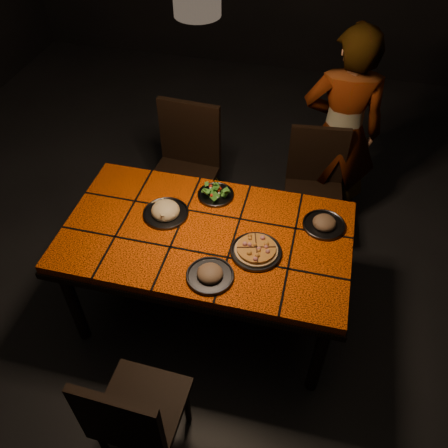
% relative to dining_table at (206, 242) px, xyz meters
% --- Properties ---
extents(room_shell, '(6.04, 7.04, 3.08)m').
position_rel_dining_table_xyz_m(room_shell, '(0.00, 0.00, 0.83)').
color(room_shell, black).
rests_on(room_shell, ground).
extents(dining_table, '(1.62, 0.92, 0.75)m').
position_rel_dining_table_xyz_m(dining_table, '(0.00, 0.00, 0.00)').
color(dining_table, '#E44907').
rests_on(dining_table, ground).
extents(chair_near, '(0.41, 0.41, 0.87)m').
position_rel_dining_table_xyz_m(chair_near, '(-0.09, -0.97, -0.17)').
color(chair_near, black).
rests_on(chair_near, ground).
extents(chair_far_left, '(0.47, 0.47, 0.99)m').
position_rel_dining_table_xyz_m(chair_far_left, '(-0.38, 0.81, -0.11)').
color(chair_far_left, black).
rests_on(chair_far_left, ground).
extents(chair_far_right, '(0.44, 0.44, 0.89)m').
position_rel_dining_table_xyz_m(chair_far_right, '(0.54, 0.88, -0.16)').
color(chair_far_right, black).
rests_on(chair_far_right, ground).
extents(diner, '(0.59, 0.41, 1.54)m').
position_rel_dining_table_xyz_m(diner, '(0.66, 1.12, 0.10)').
color(diner, brown).
rests_on(diner, ground).
extents(plate_pizza, '(0.28, 0.28, 0.04)m').
position_rel_dining_table_xyz_m(plate_pizza, '(0.30, -0.08, 0.10)').
color(plate_pizza, '#343439').
rests_on(plate_pizza, dining_table).
extents(plate_pasta, '(0.27, 0.27, 0.09)m').
position_rel_dining_table_xyz_m(plate_pasta, '(-0.26, 0.09, 0.10)').
color(plate_pasta, '#343439').
rests_on(plate_pasta, dining_table).
extents(plate_salad, '(0.22, 0.22, 0.07)m').
position_rel_dining_table_xyz_m(plate_salad, '(-0.02, 0.31, 0.10)').
color(plate_salad, '#343439').
rests_on(plate_salad, dining_table).
extents(plate_mushroom_a, '(0.25, 0.25, 0.08)m').
position_rel_dining_table_xyz_m(plate_mushroom_a, '(0.10, -0.30, 0.10)').
color(plate_mushroom_a, '#343439').
rests_on(plate_mushroom_a, dining_table).
extents(plate_mushroom_b, '(0.24, 0.24, 0.08)m').
position_rel_dining_table_xyz_m(plate_mushroom_b, '(0.63, 0.21, 0.10)').
color(plate_mushroom_b, '#343439').
rests_on(plate_mushroom_b, dining_table).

